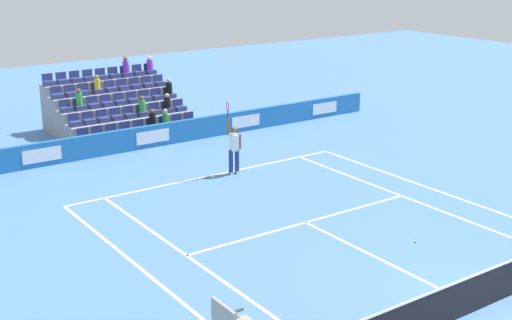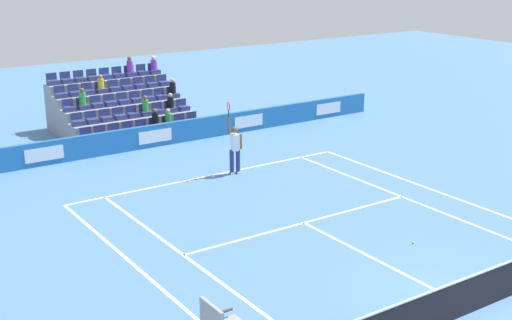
{
  "view_description": "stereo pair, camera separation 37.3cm",
  "coord_description": "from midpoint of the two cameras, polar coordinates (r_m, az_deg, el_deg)",
  "views": [
    {
      "loc": [
        12.47,
        8.81,
        7.99
      ],
      "look_at": [
        -0.42,
        -9.61,
        1.1
      ],
      "focal_mm": 49.04,
      "sensor_mm": 36.0,
      "label": 1
    },
    {
      "loc": [
        12.17,
        9.02,
        7.99
      ],
      "look_at": [
        -0.42,
        -9.61,
        1.1
      ],
      "focal_mm": 49.04,
      "sensor_mm": 36.0,
      "label": 2
    }
  ],
  "objects": [
    {
      "name": "line_singles_sideline_right",
      "position": [
        23.55,
        13.02,
        -3.24
      ],
      "size": [
        0.1,
        11.89,
        0.01
      ],
      "primitive_type": "cube",
      "color": "white",
      "rests_on": "ground"
    },
    {
      "name": "line_centre_service",
      "position": [
        19.03,
        10.47,
        -8.07
      ],
      "size": [
        0.1,
        6.4,
        0.01
      ],
      "primitive_type": "cube",
      "color": "white",
      "rests_on": "ground"
    },
    {
      "name": "line_doubles_sideline_right",
      "position": [
        24.53,
        15.22,
        -2.58
      ],
      "size": [
        0.1,
        11.89,
        0.01
      ],
      "primitive_type": "cube",
      "color": "white",
      "rests_on": "ground"
    },
    {
      "name": "tennis_player",
      "position": [
        25.36,
        -1.34,
        1.02
      ],
      "size": [
        0.51,
        0.41,
        2.85
      ],
      "color": "navy",
      "rests_on": "ground"
    },
    {
      "name": "line_doubles_sideline_left",
      "position": [
        18.2,
        -8.5,
        -9.19
      ],
      "size": [
        0.1,
        11.89,
        0.01
      ],
      "primitive_type": "cube",
      "color": "white",
      "rests_on": "ground"
    },
    {
      "name": "line_singles_sideline_left",
      "position": [
        18.76,
        -4.7,
        -8.22
      ],
      "size": [
        0.1,
        11.89,
        0.01
      ],
      "primitive_type": "cube",
      "color": "white",
      "rests_on": "ground"
    },
    {
      "name": "line_service",
      "position": [
        21.22,
        4.43,
        -5.13
      ],
      "size": [
        8.23,
        0.1,
        0.01
      ],
      "primitive_type": "cube",
      "color": "white",
      "rests_on": "ground"
    },
    {
      "name": "sponsor_barrier",
      "position": [
        29.25,
        -7.94,
        1.98
      ],
      "size": [
        23.19,
        0.22,
        0.94
      ],
      "color": "#1E66AD",
      "rests_on": "ground"
    },
    {
      "name": "line_centre_mark",
      "position": [
        25.38,
        -3.13,
        -1.32
      ],
      "size": [
        0.1,
        0.2,
        0.01
      ],
      "primitive_type": "cube",
      "color": "white",
      "rests_on": "ground"
    },
    {
      "name": "tennis_net",
      "position": [
        16.96,
        18.21,
        -10.14
      ],
      "size": [
        11.97,
        0.1,
        1.07
      ],
      "color": "#33383D",
      "rests_on": "ground"
    },
    {
      "name": "line_baseline",
      "position": [
        25.46,
        -3.24,
        -1.27
      ],
      "size": [
        10.97,
        0.1,
        0.01
      ],
      "primitive_type": "cube",
      "color": "white",
      "rests_on": "ground"
    },
    {
      "name": "loose_tennis_ball",
      "position": [
        20.25,
        13.24,
        -6.58
      ],
      "size": [
        0.07,
        0.07,
        0.07
      ],
      "primitive_type": "sphere",
      "color": "#D1E533",
      "rests_on": "ground"
    },
    {
      "name": "stadium_stand",
      "position": [
        32.33,
        -10.77,
        3.92
      ],
      "size": [
        5.58,
        4.75,
        3.04
      ],
      "color": "gray",
      "rests_on": "ground"
    },
    {
      "name": "ground_plane",
      "position": [
        17.18,
        18.06,
        -11.6
      ],
      "size": [
        80.0,
        80.0,
        0.0
      ],
      "primitive_type": "plane",
      "color": "#4C7AB2"
    }
  ]
}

